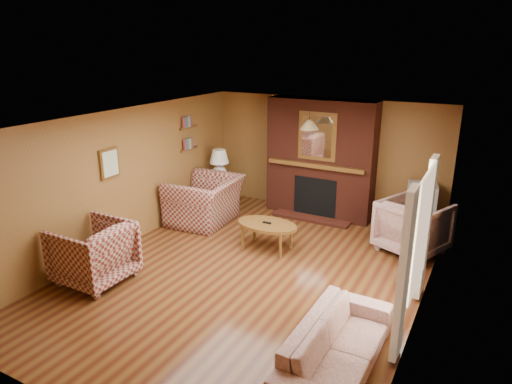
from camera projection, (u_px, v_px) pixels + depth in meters
The scene contains 20 objects.
floor at pixel (249, 274), 7.14m from camera, with size 6.50×6.50×0.00m, color #441C0E.
ceiling at pixel (249, 121), 6.39m from camera, with size 6.50×6.50×0.00m, color white.
wall_back at pixel (325, 156), 9.48m from camera, with size 6.50×6.50×0.00m, color brown.
wall_front at pixel (71, 308), 4.04m from camera, with size 6.50×6.50×0.00m, color brown.
wall_left at pixel (123, 179), 7.89m from camera, with size 6.50×6.50×0.00m, color brown.
wall_right at pixel (425, 233), 5.64m from camera, with size 6.50×6.50×0.00m, color brown.
fireplace at pixel (320, 160), 9.27m from camera, with size 2.20×0.82×2.40m.
window_right at pixel (418, 244), 5.51m from camera, with size 0.10×1.85×2.00m.
bookshelf at pixel (190, 134), 9.31m from camera, with size 0.09×0.55×0.71m.
botanical_print at pixel (110, 163), 7.51m from camera, with size 0.05×0.40×0.50m.
pendant_light at pixel (309, 125), 8.44m from camera, with size 0.36×0.36×0.48m.
plaid_loveseat at pixel (205, 200), 9.09m from camera, with size 1.39×1.21×0.90m, color maroon.
plaid_armchair at pixel (94, 253), 6.80m from camera, with size 0.99×1.01×0.92m, color maroon.
floral_sofa at pixel (337, 346), 4.97m from camera, with size 1.97×0.77×0.58m, color #BFB094.
floral_armchair at pixel (413, 227), 7.76m from camera, with size 0.99×1.02×0.92m, color #BFB094.
coffee_table at pixel (267, 226), 7.89m from camera, with size 1.09×0.67×0.49m.
side_table at pixel (220, 193), 10.04m from camera, with size 0.43×0.43×0.58m, color brown.
table_lamp at pixel (219, 163), 9.83m from camera, with size 0.42×0.42×0.69m.
tv_stand at pixel (419, 222), 8.47m from camera, with size 0.50×0.45×0.54m, color black.
crt_tv at pixel (422, 196), 8.31m from camera, with size 0.59×0.59×0.46m.
Camera 1 is at (3.11, -5.57, 3.44)m, focal length 32.00 mm.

